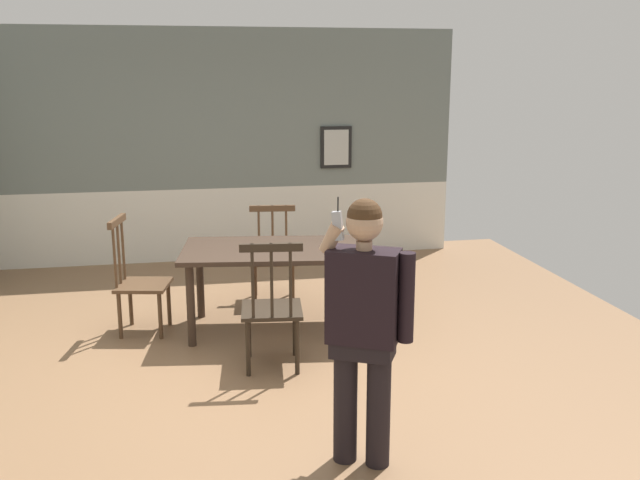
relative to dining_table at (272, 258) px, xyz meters
The scene contains 7 objects.
ground_plane 1.01m from the dining_table, 110.20° to the right, with size 7.28×7.28×0.00m, color #846042.
room_back_partition 2.69m from the dining_table, 95.70° to the left, with size 5.65×0.17×2.75m.
dining_table is the anchor object (origin of this frame).
chair_near_window 0.87m from the dining_table, 82.38° to the left, with size 0.51×0.51×0.94m.
chair_by_doorway 0.87m from the dining_table, 97.60° to the right, with size 0.51×0.51×1.04m.
chair_at_table_head 1.18m from the dining_table, behind, with size 0.51×0.51×1.03m.
person_figure 2.34m from the dining_table, 84.26° to the right, with size 0.51×0.37×1.59m.
Camera 1 is at (-0.47, -5.29, 2.26)m, focal length 39.99 mm.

